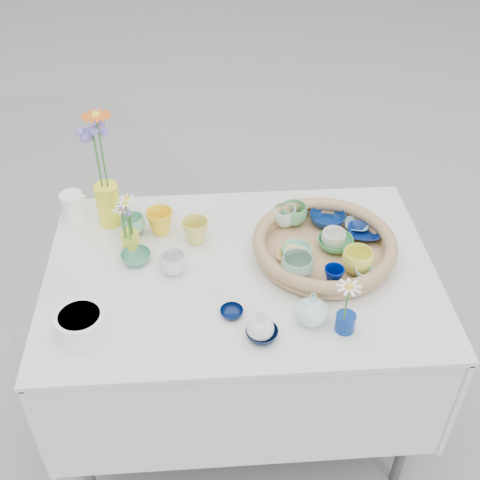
{
  "coord_description": "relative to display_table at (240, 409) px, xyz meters",
  "views": [
    {
      "loc": [
        -0.1,
        -1.44,
        2.08
      ],
      "look_at": [
        0.0,
        0.02,
        0.87
      ],
      "focal_mm": 45.0,
      "sensor_mm": 36.0,
      "label": 1
    }
  ],
  "objects": [
    {
      "name": "tray_ceramic_6",
      "position": [
        0.17,
        0.2,
        0.82
      ],
      "size": [
        0.1,
        0.1,
        0.07
      ],
      "primitive_type": "imported",
      "rotation": [
        0.0,
        0.0,
        0.17
      ],
      "color": "silver",
      "rests_on": "wicker_tray"
    },
    {
      "name": "tray_ceramic_0",
      "position": [
        0.32,
        0.2,
        0.8
      ],
      "size": [
        0.16,
        0.16,
        0.04
      ],
      "primitive_type": "imported",
      "rotation": [
        0.0,
        0.0,
        0.31
      ],
      "color": "navy",
      "rests_on": "wicker_tray"
    },
    {
      "name": "tray_ceramic_3",
      "position": [
        0.32,
        0.07,
        0.8
      ],
      "size": [
        0.13,
        0.13,
        0.04
      ],
      "primitive_type": "imported",
      "rotation": [
        0.0,
        0.0,
        0.09
      ],
      "color": "#40A656",
      "rests_on": "wicker_tray"
    },
    {
      "name": "tall_vase_yellow",
      "position": [
        -0.44,
        0.28,
        0.84
      ],
      "size": [
        0.09,
        0.09,
        0.16
      ],
      "primitive_type": "cylinder",
      "rotation": [
        0.0,
        0.0,
        -0.08
      ],
      "color": "yellow",
      "rests_on": "display_table"
    },
    {
      "name": "tray_ceramic_10",
      "position": [
        0.17,
        0.02,
        0.79
      ],
      "size": [
        0.12,
        0.12,
        0.02
      ],
      "primitive_type": "imported",
      "rotation": [
        0.0,
        0.0,
        -0.36
      ],
      "color": "#D7AF58",
      "rests_on": "wicker_tray"
    },
    {
      "name": "tray_ceramic_7",
      "position": [
        0.31,
        0.07,
        0.82
      ],
      "size": [
        0.11,
        0.11,
        0.06
      ],
      "primitive_type": "imported",
      "rotation": [
        0.0,
        0.0,
        -0.36
      ],
      "color": "white",
      "rests_on": "wicker_tray"
    },
    {
      "name": "tray_ceramic_11",
      "position": [
        0.37,
        -0.11,
        0.81
      ],
      "size": [
        0.08,
        0.08,
        0.06
      ],
      "primitive_type": "imported",
      "rotation": [
        0.0,
        0.0,
        0.37
      ],
      "color": "#88B9B0",
      "rests_on": "wicker_tray"
    },
    {
      "name": "tray_ceramic_5",
      "position": [
        0.19,
        0.03,
        0.8
      ],
      "size": [
        0.11,
        0.11,
        0.03
      ],
      "primitive_type": "imported",
      "rotation": [
        0.0,
        0.0,
        0.17
      ],
      "color": "#82D5BD",
      "rests_on": "wicker_tray"
    },
    {
      "name": "gerbera",
      "position": [
        -0.43,
        0.27,
        1.05
      ],
      "size": [
        0.12,
        0.12,
        0.29
      ],
      "primitive_type": null,
      "rotation": [
        0.0,
        0.0,
        -0.12
      ],
      "color": "orange",
      "rests_on": "tall_vase_yellow"
    },
    {
      "name": "loose_ceramic_5",
      "position": [
        -0.36,
        0.22,
        0.8
      ],
      "size": [
        0.09,
        0.09,
        0.07
      ],
      "primitive_type": "imported",
      "rotation": [
        0.0,
        0.0,
        0.05
      ],
      "color": "#75BF9C",
      "rests_on": "display_table"
    },
    {
      "name": "white_pitcher",
      "position": [
        -0.57,
        0.31,
        0.82
      ],
      "size": [
        0.13,
        0.1,
        0.11
      ],
      "primitive_type": null,
      "rotation": [
        0.0,
        0.0,
        0.22
      ],
      "color": "white",
      "rests_on": "display_table"
    },
    {
      "name": "loose_ceramic_2",
      "position": [
        -0.34,
        0.06,
        0.78
      ],
      "size": [
        0.12,
        0.12,
        0.03
      ],
      "primitive_type": "imported",
      "rotation": [
        0.0,
        0.0,
        0.3
      ],
      "color": "#418B67",
      "rests_on": "display_table"
    },
    {
      "name": "loose_ceramic_6",
      "position": [
        0.04,
        -0.3,
        0.78
      ],
      "size": [
        0.11,
        0.11,
        0.03
      ],
      "primitive_type": "imported",
      "rotation": [
        0.0,
        0.0,
        -0.26
      ],
      "color": "black",
      "rests_on": "display_table"
    },
    {
      "name": "loose_ceramic_4",
      "position": [
        -0.04,
        -0.2,
        0.78
      ],
      "size": [
        0.07,
        0.07,
        0.02
      ],
      "primitive_type": "imported",
      "rotation": [
        0.0,
        0.0,
        -0.05
      ],
      "color": "#02113B",
      "rests_on": "display_table"
    },
    {
      "name": "tray_ceramic_1",
      "position": [
        0.43,
        0.12,
        0.8
      ],
      "size": [
        0.13,
        0.13,
        0.03
      ],
      "primitive_type": "imported",
      "rotation": [
        0.0,
        0.0,
        -0.18
      ],
      "color": "#071853",
      "rests_on": "wicker_tray"
    },
    {
      "name": "display_table",
      "position": [
        0.0,
        0.0,
        0.0
      ],
      "size": [
        1.26,
        0.86,
        0.77
      ],
      "primitive_type": null,
      "color": "silver",
      "rests_on": "ground"
    },
    {
      "name": "tray_ceramic_4",
      "position": [
        0.17,
        -0.07,
        0.82
      ],
      "size": [
        0.11,
        0.11,
        0.08
      ],
      "primitive_type": "imported",
      "rotation": [
        0.0,
        0.0,
        0.02
      ],
      "color": "gray",
      "rests_on": "wicker_tray"
    },
    {
      "name": "bud_vase_seafoam",
      "position": [
        0.19,
        -0.24,
        0.82
      ],
      "size": [
        0.13,
        0.13,
        0.1
      ],
      "primitive_type": "imported",
      "rotation": [
        0.0,
        0.0,
        -0.39
      ],
      "color": "silver",
      "rests_on": "display_table"
    },
    {
      "name": "tray_ceramic_12",
      "position": [
        0.2,
        0.21,
        0.82
      ],
      "size": [
        0.11,
        0.11,
        0.07
      ],
      "primitive_type": "imported",
      "rotation": [
        0.0,
        0.0,
        -0.21
      ],
      "color": "#5AA767",
      "rests_on": "wicker_tray"
    },
    {
      "name": "bud_vase_cobalt",
      "position": [
        0.28,
        -0.28,
        0.79
      ],
      "size": [
        0.07,
        0.07,
        0.06
      ],
      "primitive_type": "cylinder",
      "rotation": [
        0.0,
        0.0,
        0.15
      ],
      "color": "navy",
      "rests_on": "display_table"
    },
    {
      "name": "ground",
      "position": [
        0.0,
        0.0,
        0.0
      ],
      "size": [
        80.0,
        80.0,
        0.0
      ],
      "primitive_type": "plane",
      "color": "gray"
    },
    {
      "name": "tray_ceramic_9",
      "position": [
        0.28,
        -0.1,
        0.81
      ],
      "size": [
        0.08,
        0.08,
        0.06
      ],
      "primitive_type": "imported",
      "rotation": [
        0.0,
        0.0,
        0.43
      ],
      "color": "#00126C",
      "rests_on": "wicker_tray"
    },
    {
      "name": "hydrangea",
      "position": [
        -0.45,
        0.28,
        1.02
      ],
      "size": [
        0.09,
        0.09,
        0.28
      ],
      "primitive_type": null,
      "rotation": [
        0.0,
        0.0,
        0.17
      ],
      "color": "#7A66C5",
      "rests_on": "tall_vase_yellow"
    },
    {
      "name": "loose_ceramic_0",
      "position": [
        -0.26,
        0.21,
        0.81
      ],
      "size": [
        0.12,
        0.12,
        0.09
      ],
      "primitive_type": "imported",
      "rotation": [
        0.0,
        0.0,
        0.3
      ],
      "color": "yellow",
      "rests_on": "display_table"
    },
    {
      "name": "loose_ceramic_3",
      "position": [
        -0.21,
        0.0,
        0.8
      ],
      "size": [
        0.11,
        0.11,
        0.07
      ],
      "primitive_type": "imported",
      "rotation": [
        0.0,
        0.0,
        -0.43
      ],
      "color": "silver",
      "rests_on": "display_table"
    },
    {
      "name": "single_daisy",
      "position": [
        0.27,
        -0.3,
        0.89
      ],
      "size": [
        0.09,
        0.09,
        0.15
      ],
      "primitive_type": null,
      "rotation": [
        0.0,
        0.0,
        -0.15
      ],
      "color": "white",
      "rests_on": "bud_vase_cobalt"
    },
    {
      "name": "bud_vase_paleblue",
      "position": [
        0.04,
        -0.3,
        0.83
      ],
      "size": [
        0.1,
        0.1,
        0.12
      ],
      "primitive_type": null,
      "rotation": [
        0.0,
        0.0,
        0.33
      ],
      "color": "white",
      "rests_on": "display_table"
    },
    {
      "name": "daisy_posy",
      "position": [
        -0.35,
        0.12,
        0.91
      ],
      "size": [
        0.1,
        0.1,
        0.16
      ],
      "primitive_type": null,
      "rotation": [
        0.0,
        0.0,
        0.24
      ],
      "color": "white",
      "rests_on": "daisy_cup"
    },
    {
      "name": "tray_ceramic_8",
      "position": [
        0.42,
        0.16,
        0.79
      ],
      "size": [
        0.1,
        0.1,
        0.02
      ],
      "primitive_type": "imported",
      "rotation": [
        0.0,
        0.0,
        -0.32
      ],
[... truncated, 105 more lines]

